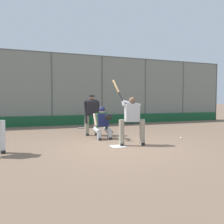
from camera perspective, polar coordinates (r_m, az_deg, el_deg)
The scene contains 12 objects.
ground_plane at distance 7.04m, azimuth 1.55°, elevation -8.99°, with size 160.00×160.00×0.00m, color #7A604C.
home_plate_marker at distance 7.04m, azimuth 1.55°, elevation -8.94°, with size 0.43×0.43×0.01m, color white.
backstop_fence at distance 13.50m, azimuth -8.91°, elevation 6.23°, with size 21.56×0.08×4.30m.
padding_wall at distance 13.43m, azimuth -8.76°, elevation -2.08°, with size 21.05×0.18×0.58m, color #19512D.
bleachers_beyond at distance 16.87m, azimuth 1.32°, elevation -0.37°, with size 15.04×2.50×1.48m.
batter_at_plate at distance 7.15m, azimuth 5.16°, elevation -1.85°, with size 0.96×0.74×2.17m.
catcher_behind_plate at distance 8.31m, azimuth -2.43°, elevation -2.67°, with size 0.66×0.77×1.24m.
umpire_home at distance 9.19m, azimuth -5.35°, elevation -0.45°, with size 0.69×0.41×1.70m.
spare_bat_near_backstop at distance 13.71m, azimuth 4.94°, elevation -3.03°, with size 0.83×0.26×0.07m.
spare_bat_by_padding at distance 11.56m, azimuth -7.35°, elevation -4.15°, with size 0.91×0.07×0.07m.
fielding_glove_on_dirt at distance 9.87m, azimuth -0.67°, elevation -5.20°, with size 0.32×0.25×0.12m.
baseball_loose at distance 8.78m, azimuth 17.58°, elevation -6.49°, with size 0.07×0.07×0.07m, color white.
Camera 1 is at (2.46, 6.43, 1.45)m, focal length 35.00 mm.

